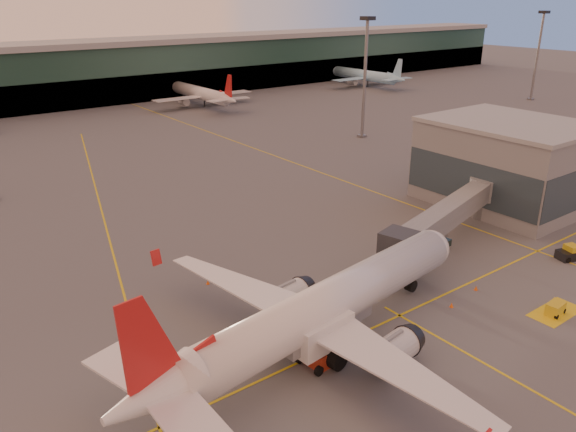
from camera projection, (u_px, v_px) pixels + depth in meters
ground at (403, 358)px, 49.09m from camera, size 600.00×600.00×0.00m
taxi_markings at (126, 224)px, 78.03m from camera, size 100.12×173.00×0.01m
terminal at (9, 79)px, 151.20m from camera, size 400.00×20.00×17.60m
gate_building at (507, 163)px, 83.62m from camera, size 18.40×22.40×12.60m
mast_east_near at (365, 69)px, 120.55m from camera, size 2.40×2.40×25.60m
mast_east_far at (539, 49)px, 165.58m from camera, size 2.40×2.40×25.60m
main_airplane at (320, 311)px, 48.90m from camera, size 40.21×36.38×12.15m
jet_bridge at (452, 213)px, 70.38m from camera, size 28.31×10.13×5.97m
catering_truck at (322, 338)px, 47.68m from camera, size 5.79×2.95×4.34m
gpu_cart at (556, 309)px, 55.64m from camera, size 2.26×1.48×1.25m
pushback_tug at (571, 253)px, 67.40m from camera, size 3.77×2.74×1.74m
cone_nose at (476, 288)px, 60.35m from camera, size 0.39×0.39×0.50m
cone_wing_left at (208, 282)px, 61.59m from camera, size 0.38×0.38×0.48m
cone_fwd at (452, 305)px, 57.03m from camera, size 0.39×0.39×0.50m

